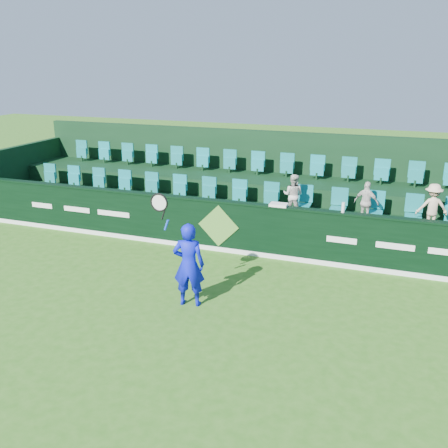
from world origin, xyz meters
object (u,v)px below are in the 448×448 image
at_px(spectator_middle, 366,203).
at_px(towel, 279,205).
at_px(spectator_right, 432,207).
at_px(drinks_bottle, 343,207).
at_px(spectator_left, 293,195).
at_px(tennis_player, 188,264).

relative_size(spectator_middle, towel, 2.49).
distance_m(spectator_right, towel, 3.69).
bearing_deg(drinks_bottle, spectator_left, 141.96).
relative_size(tennis_player, towel, 5.54).
xyz_separation_m(spectator_middle, towel, (-1.98, -1.12, 0.05)).
distance_m(spectator_left, towel, 1.13).
height_order(towel, drinks_bottle, drinks_bottle).
relative_size(tennis_player, spectator_left, 2.12).
bearing_deg(spectator_right, spectator_middle, -12.26).
bearing_deg(tennis_player, spectator_middle, 54.03).
xyz_separation_m(tennis_player, drinks_bottle, (2.59, 3.06, 0.59)).
bearing_deg(towel, spectator_middle, 29.51).
height_order(tennis_player, towel, tennis_player).
distance_m(spectator_middle, spectator_right, 1.53).
distance_m(spectator_left, spectator_middle, 1.87).
bearing_deg(drinks_bottle, tennis_player, -130.27).
xyz_separation_m(spectator_left, spectator_right, (3.41, 0.00, 0.01)).
bearing_deg(spectator_left, tennis_player, 77.27).
relative_size(tennis_player, spectator_middle, 2.22).
bearing_deg(tennis_player, spectator_left, 74.47).
bearing_deg(towel, tennis_player, -109.03).
bearing_deg(spectator_left, drinks_bottle, 144.76).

